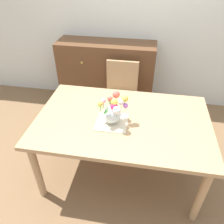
{
  "coord_description": "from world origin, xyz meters",
  "views": [
    {
      "loc": [
        0.18,
        -1.65,
        2.05
      ],
      "look_at": [
        -0.09,
        -0.07,
        0.86
      ],
      "focal_mm": 35.41,
      "sensor_mm": 36.0,
      "label": 1
    }
  ],
  "objects_px": {
    "chair_far": "(121,91)",
    "dining_table": "(122,125)",
    "flower_vase": "(113,111)",
    "dresser": "(107,75)"
  },
  "relations": [
    {
      "from": "dining_table",
      "to": "flower_vase",
      "type": "relative_size",
      "value": 5.71
    },
    {
      "from": "chair_far",
      "to": "dining_table",
      "type": "bearing_deg",
      "value": 98.77
    },
    {
      "from": "chair_far",
      "to": "dresser",
      "type": "bearing_deg",
      "value": -58.33
    },
    {
      "from": "dining_table",
      "to": "chair_far",
      "type": "xyz_separation_m",
      "value": [
        -0.13,
        0.87,
        -0.14
      ]
    },
    {
      "from": "dresser",
      "to": "flower_vase",
      "type": "xyz_separation_m",
      "value": [
        0.34,
        -1.4,
        0.37
      ]
    },
    {
      "from": "dresser",
      "to": "dining_table",
      "type": "bearing_deg",
      "value": -72.55
    },
    {
      "from": "chair_far",
      "to": "flower_vase",
      "type": "relative_size",
      "value": 3.09
    },
    {
      "from": "dining_table",
      "to": "chair_far",
      "type": "height_order",
      "value": "chair_far"
    },
    {
      "from": "chair_far",
      "to": "flower_vase",
      "type": "xyz_separation_m",
      "value": [
        0.05,
        -0.94,
        0.36
      ]
    },
    {
      "from": "dresser",
      "to": "chair_far",
      "type": "bearing_deg",
      "value": -58.33
    }
  ]
}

